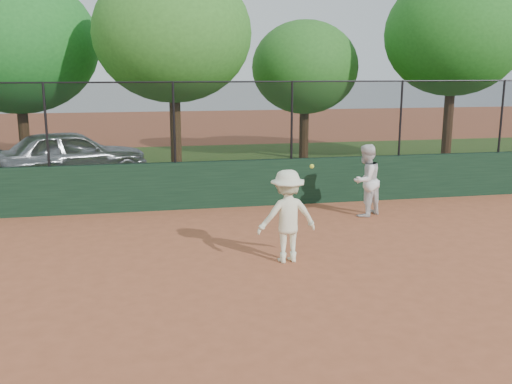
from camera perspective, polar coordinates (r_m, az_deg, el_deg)
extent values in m
plane|color=#B05B39|center=(9.01, -2.27, -10.65)|extent=(80.00, 80.00, 0.00)
cube|color=#173320|center=(14.55, -6.05, 0.68)|extent=(26.00, 0.20, 1.20)
cube|color=#2A4A17|center=(20.54, -7.60, 2.34)|extent=(36.00, 12.00, 0.01)
imported|color=#ABB0B5|center=(19.19, -18.02, 3.59)|extent=(5.11, 3.39, 1.62)
imported|color=white|center=(13.94, 10.90, 1.15)|extent=(1.07, 1.02, 1.74)
imported|color=white|center=(10.44, 3.14, -2.43)|extent=(1.16, 0.72, 1.72)
sphere|color=#C8E332|center=(10.08, 5.61, 2.58)|extent=(0.08, 0.08, 0.08)
cube|color=black|center=(14.31, -6.19, 6.96)|extent=(26.00, 0.02, 2.00)
cylinder|color=black|center=(14.26, -6.28, 10.89)|extent=(26.00, 0.04, 0.04)
cylinder|color=black|center=(14.43, -20.25, 6.32)|extent=(0.06, 0.06, 2.00)
cylinder|color=black|center=(14.28, -8.20, 6.90)|extent=(0.06, 0.06, 2.00)
cylinder|color=black|center=(14.75, 3.60, 7.17)|extent=(0.06, 0.06, 2.00)
cylinder|color=black|center=(15.79, 14.26, 7.15)|extent=(0.06, 0.06, 2.00)
cylinder|color=black|center=(17.29, 23.34, 6.95)|extent=(0.06, 0.06, 2.00)
cylinder|color=#462E18|center=(21.60, -22.13, 4.98)|extent=(0.36, 0.36, 2.21)
ellipsoid|color=#1E6A23|center=(21.48, -22.84, 13.49)|extent=(5.45, 4.95, 4.70)
cylinder|color=#4D341B|center=(18.62, -8.02, 5.43)|extent=(0.36, 0.36, 2.65)
ellipsoid|color=#347525|center=(18.52, -8.33, 15.41)|extent=(4.94, 4.49, 4.26)
cylinder|color=#3C2614|center=(22.50, 4.81, 5.78)|extent=(0.36, 0.36, 1.96)
ellipsoid|color=#28611F|center=(22.35, 4.93, 12.32)|extent=(4.10, 3.73, 3.54)
cylinder|color=#432918|center=(22.25, 18.61, 6.13)|extent=(0.36, 0.36, 2.74)
ellipsoid|color=#1F5F1B|center=(22.18, 19.20, 14.63)|extent=(5.00, 4.55, 4.32)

